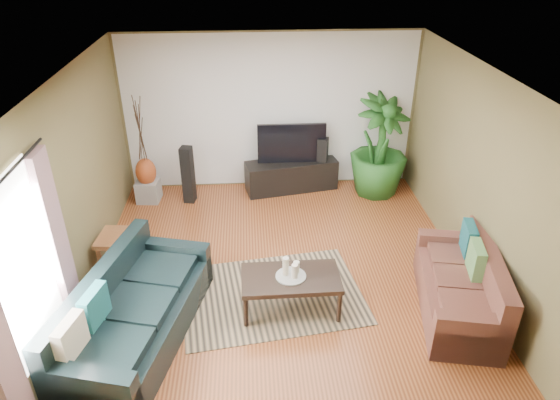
{
  "coord_description": "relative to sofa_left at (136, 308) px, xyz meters",
  "views": [
    {
      "loc": [
        -0.37,
        -5.4,
        4.16
      ],
      "look_at": [
        0.0,
        0.2,
        1.05
      ],
      "focal_mm": 32.0,
      "sensor_mm": 36.0,
      "label": 1
    }
  ],
  "objects": [
    {
      "name": "floor",
      "position": [
        1.68,
        1.04,
        -0.42
      ],
      "size": [
        5.5,
        5.5,
        0.0
      ],
      "primitive_type": "plane",
      "color": "#994F27",
      "rests_on": "ground"
    },
    {
      "name": "ceiling",
      "position": [
        1.68,
        1.04,
        2.28
      ],
      "size": [
        5.5,
        5.5,
        0.0
      ],
      "primitive_type": "plane",
      "rotation": [
        3.14,
        0.0,
        0.0
      ],
      "color": "white",
      "rests_on": "ground"
    },
    {
      "name": "wall_back",
      "position": [
        1.68,
        3.79,
        0.93
      ],
      "size": [
        5.0,
        0.0,
        5.0
      ],
      "primitive_type": "plane",
      "rotation": [
        1.57,
        0.0,
        0.0
      ],
      "color": "brown",
      "rests_on": "ground"
    },
    {
      "name": "wall_front",
      "position": [
        1.68,
        -1.71,
        0.93
      ],
      "size": [
        5.0,
        0.0,
        5.0
      ],
      "primitive_type": "plane",
      "rotation": [
        -1.57,
        0.0,
        0.0
      ],
      "color": "brown",
      "rests_on": "ground"
    },
    {
      "name": "wall_left",
      "position": [
        -0.82,
        1.04,
        0.92
      ],
      "size": [
        0.0,
        5.5,
        5.5
      ],
      "primitive_type": "plane",
      "rotation": [
        1.57,
        0.0,
        1.57
      ],
      "color": "brown",
      "rests_on": "ground"
    },
    {
      "name": "wall_right",
      "position": [
        4.18,
        1.04,
        0.92
      ],
      "size": [
        0.0,
        5.5,
        5.5
      ],
      "primitive_type": "plane",
      "rotation": [
        1.57,
        0.0,
        -1.57
      ],
      "color": "brown",
      "rests_on": "ground"
    },
    {
      "name": "backwall_panel",
      "position": [
        1.68,
        3.78,
        0.93
      ],
      "size": [
        4.9,
        0.0,
        4.9
      ],
      "primitive_type": "plane",
      "rotation": [
        1.57,
        0.0,
        0.0
      ],
      "color": "white",
      "rests_on": "ground"
    },
    {
      "name": "window_pane",
      "position": [
        -0.8,
        -0.56,
        0.97
      ],
      "size": [
        0.0,
        1.8,
        1.8
      ],
      "primitive_type": "plane",
      "rotation": [
        1.57,
        0.0,
        1.57
      ],
      "color": "white",
      "rests_on": "ground"
    },
    {
      "name": "curtain_far",
      "position": [
        -0.75,
        0.19,
        0.72
      ],
      "size": [
        0.08,
        0.35,
        2.2
      ],
      "primitive_type": "cube",
      "color": "gray",
      "rests_on": "ground"
    },
    {
      "name": "curtain_rod",
      "position": [
        -0.75,
        -0.56,
        1.87
      ],
      "size": [
        0.03,
        1.9,
        0.03
      ],
      "primitive_type": "cylinder",
      "rotation": [
        1.57,
        0.0,
        0.0
      ],
      "color": "black",
      "rests_on": "ground"
    },
    {
      "name": "sofa_left",
      "position": [
        0.0,
        0.0,
        0.0
      ],
      "size": [
        1.54,
        2.48,
        0.85
      ],
      "primitive_type": "cube",
      "rotation": [
        0.0,
        0.0,
        1.32
      ],
      "color": "black",
      "rests_on": "floor"
    },
    {
      "name": "sofa_right",
      "position": [
        3.75,
        0.21,
        0.0
      ],
      "size": [
        1.14,
        1.9,
        0.85
      ],
      "primitive_type": "cube",
      "rotation": [
        0.0,
        0.0,
        -1.77
      ],
      "color": "#582F25",
      "rests_on": "floor"
    },
    {
      "name": "area_rug",
      "position": [
        1.54,
        0.64,
        -0.42
      ],
      "size": [
        2.46,
        1.9,
        0.01
      ],
      "primitive_type": "cube",
      "rotation": [
        0.0,
        0.0,
        0.14
      ],
      "color": "#9C825B",
      "rests_on": "floor"
    },
    {
      "name": "coffee_table",
      "position": [
        1.75,
        0.38,
        -0.18
      ],
      "size": [
        1.18,
        0.65,
        0.48
      ],
      "primitive_type": "cube",
      "rotation": [
        0.0,
        0.0,
        0.01
      ],
      "color": "black",
      "rests_on": "floor"
    },
    {
      "name": "candle_tray",
      "position": [
        1.75,
        0.38,
        0.06
      ],
      "size": [
        0.36,
        0.36,
        0.02
      ],
      "primitive_type": "cylinder",
      "color": "gray",
      "rests_on": "coffee_table"
    },
    {
      "name": "candle_tall",
      "position": [
        1.69,
        0.41,
        0.19
      ],
      "size": [
        0.07,
        0.07,
        0.24
      ],
      "primitive_type": "cylinder",
      "color": "beige",
      "rests_on": "candle_tray"
    },
    {
      "name": "candle_mid",
      "position": [
        1.79,
        0.34,
        0.16
      ],
      "size": [
        0.07,
        0.07,
        0.18
      ],
      "primitive_type": "cylinder",
      "color": "beige",
      "rests_on": "candle_tray"
    },
    {
      "name": "candle_short",
      "position": [
        1.82,
        0.44,
        0.15
      ],
      "size": [
        0.07,
        0.07,
        0.15
      ],
      "primitive_type": "cylinder",
      "color": "beige",
      "rests_on": "candle_tray"
    },
    {
      "name": "tv_stand",
      "position": [
        2.04,
        3.54,
        -0.16
      ],
      "size": [
        1.66,
        0.78,
        0.53
      ],
      "primitive_type": "cube",
      "rotation": [
        0.0,
        0.0,
        0.19
      ],
      "color": "black",
      "rests_on": "floor"
    },
    {
      "name": "television",
      "position": [
        2.04,
        3.54,
        0.45
      ],
      "size": [
        1.17,
        0.06,
        0.69
      ],
      "primitive_type": "cube",
      "color": "black",
      "rests_on": "tv_stand"
    },
    {
      "name": "speaker_left",
      "position": [
        0.27,
        3.21,
        0.07
      ],
      "size": [
        0.22,
        0.23,
        0.99
      ],
      "primitive_type": "cube",
      "rotation": [
        0.0,
        0.0,
        -0.22
      ],
      "color": "black",
      "rests_on": "floor"
    },
    {
      "name": "speaker_right",
      "position": [
        2.58,
        3.54,
        0.05
      ],
      "size": [
        0.22,
        0.24,
        0.95
      ],
      "primitive_type": "cube",
      "rotation": [
        0.0,
        0.0,
        -0.33
      ],
      "color": "black",
      "rests_on": "floor"
    },
    {
      "name": "potted_plant",
      "position": [
        3.51,
        3.32,
        0.44
      ],
      "size": [
        1.33,
        1.33,
        1.73
      ],
      "primitive_type": "imported",
      "rotation": [
        0.0,
        0.0,
        0.53
      ],
      "color": "#1E541C",
      "rests_on": "floor"
    },
    {
      "name": "plant_pot",
      "position": [
        3.51,
        3.32,
        -0.3
      ],
      "size": [
        0.32,
        0.32,
        0.25
      ],
      "primitive_type": "cylinder",
      "color": "black",
      "rests_on": "floor"
    },
    {
      "name": "pedestal",
      "position": [
        -0.43,
        3.29,
        -0.24
      ],
      "size": [
        0.4,
        0.4,
        0.37
      ],
      "primitive_type": "cube",
      "rotation": [
        0.0,
        0.0,
        -0.09
      ],
      "color": "#999896",
      "rests_on": "floor"
    },
    {
      "name": "vase",
      "position": [
        -0.43,
        3.29,
        0.11
      ],
      "size": [
        0.34,
        0.34,
        0.47
      ],
      "primitive_type": "ellipsoid",
      "color": "#943E1A",
      "rests_on": "pedestal"
    },
    {
      "name": "side_table",
      "position": [
        -0.46,
        1.3,
        -0.15
      ],
      "size": [
        0.58,
        0.58,
        0.56
      ],
      "primitive_type": "cube",
      "rotation": [
        0.0,
        0.0,
        -0.11
      ],
      "color": "brown",
      "rests_on": "floor"
    }
  ]
}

